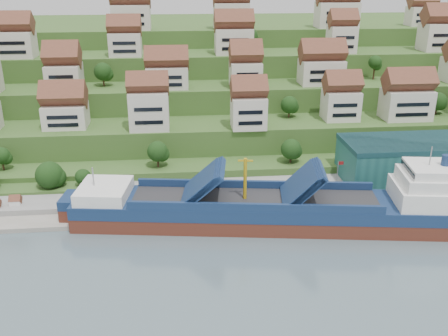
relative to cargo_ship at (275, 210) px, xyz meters
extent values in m
plane|color=slate|center=(-1.95, -0.99, -3.36)|extent=(300.00, 300.00, 0.00)
cube|color=gray|center=(18.05, 14.01, -2.26)|extent=(180.00, 14.00, 2.20)
cube|color=#2D4C1E|center=(-1.95, 85.01, -1.36)|extent=(260.00, 128.00, 4.00)
cube|color=#2D4C1E|center=(-1.95, 90.01, 2.14)|extent=(260.00, 118.00, 11.00)
cube|color=#2D4C1E|center=(-1.95, 98.01, 5.64)|extent=(260.00, 102.00, 18.00)
cube|color=#2D4C1E|center=(-1.95, 106.01, 9.14)|extent=(260.00, 86.00, 25.00)
cube|color=#2D4C1E|center=(-1.95, 115.01, 12.14)|extent=(260.00, 68.00, 31.00)
cube|color=beige|center=(-49.47, 39.47, 10.71)|extent=(11.21, 8.57, 6.13)
cube|color=beige|center=(-27.09, 35.23, 12.69)|extent=(10.26, 7.03, 10.10)
cube|color=beige|center=(-0.97, 34.11, 11.83)|extent=(8.98, 7.62, 8.38)
cube|color=beige|center=(25.83, 39.53, 11.69)|extent=(9.55, 7.73, 8.10)
cube|color=beige|center=(44.32, 38.33, 11.79)|extent=(13.06, 8.26, 8.29)
cube|color=beige|center=(-51.95, 54.61, 18.15)|extent=(9.63, 8.98, 7.01)
cube|color=beige|center=(-22.34, 52.82, 17.77)|extent=(12.02, 7.90, 6.25)
cube|color=beige|center=(0.55, 52.09, 18.31)|extent=(8.96, 8.56, 7.34)
cube|color=beige|center=(23.78, 53.81, 18.26)|extent=(12.82, 8.36, 7.23)
cube|color=beige|center=(-68.61, 68.48, 25.59)|extent=(11.66, 7.86, 7.89)
cube|color=beige|center=(-35.20, 68.31, 25.22)|extent=(9.88, 7.30, 7.15)
cube|color=beige|center=(-1.03, 69.07, 25.63)|extent=(11.85, 7.79, 7.97)
cube|color=beige|center=(34.06, 68.41, 25.87)|extent=(8.61, 7.14, 8.45)
cube|color=beige|center=(67.45, 69.76, 26.07)|extent=(11.11, 8.47, 8.86)
cube|color=beige|center=(-34.29, 85.97, 31.77)|extent=(12.91, 7.51, 8.25)
cube|color=beige|center=(-0.03, 86.14, 31.95)|extent=(11.89, 8.15, 8.61)
cube|color=beige|center=(37.63, 86.58, 31.97)|extent=(14.36, 8.73, 8.65)
cube|color=beige|center=(70.33, 89.82, 31.01)|extent=(9.47, 7.05, 6.73)
ellipsoid|color=#1C4015|center=(-63.26, 26.94, 4.36)|extent=(4.30, 4.30, 4.30)
ellipsoid|color=#1C4015|center=(8.89, 25.13, 4.33)|extent=(5.26, 5.26, 5.26)
ellipsoid|color=#1C4015|center=(-25.00, 25.30, 4.81)|extent=(5.21, 5.21, 5.21)
ellipsoid|color=#1C4015|center=(55.50, 42.12, 11.42)|extent=(5.33, 5.33, 5.33)
ellipsoid|color=#1C4015|center=(11.95, 42.67, 11.33)|extent=(4.94, 4.94, 4.94)
ellipsoid|color=#1C4015|center=(42.27, 58.84, 20.06)|extent=(4.15, 4.15, 4.15)
ellipsoid|color=#1C4015|center=(-41.26, 56.99, 18.96)|extent=(5.27, 5.27, 5.27)
ellipsoid|color=#1C4015|center=(4.23, 72.22, 26.65)|extent=(6.00, 6.00, 6.00)
ellipsoid|color=#1C4015|center=(33.30, 74.95, 27.02)|extent=(4.90, 4.90, 4.90)
ellipsoid|color=#1C4015|center=(38.35, 72.98, 25.56)|extent=(4.24, 4.24, 4.24)
ellipsoid|color=#1C4015|center=(-49.98, 18.01, 2.39)|extent=(6.48, 6.48, 6.48)
ellipsoid|color=#1C4015|center=(-42.38, 18.01, 1.66)|extent=(3.78, 3.78, 3.78)
cylinder|color=gray|center=(16.05, 9.01, 2.84)|extent=(0.16, 0.16, 8.00)
cube|color=maroon|center=(16.65, 9.01, 6.44)|extent=(1.20, 0.05, 0.80)
cube|color=white|center=(-55.95, 10.51, -1.26)|extent=(2.40, 2.20, 2.20)
cube|color=#56261A|center=(-2.22, 0.31, -2.36)|extent=(80.68, 23.11, 5.11)
cube|color=navy|center=(-2.22, 0.31, 1.04)|extent=(80.70, 23.23, 2.66)
cube|color=white|center=(-35.64, 4.94, 3.60)|extent=(11.73, 12.95, 2.66)
cube|color=#262628|center=(-4.24, 0.59, 2.37)|extent=(52.07, 17.35, 0.31)
cube|color=navy|center=(-15.38, 2.13, 5.85)|extent=(9.14, 12.23, 7.07)
cube|color=navy|center=(4.87, -0.68, 5.85)|extent=(8.76, 12.18, 7.47)
cylinder|color=gold|center=(-6.27, 0.87, 6.87)|extent=(0.81, 0.81, 9.20)
cube|color=white|center=(30.19, -4.19, 4.31)|extent=(13.75, 13.23, 4.09)
cube|color=white|center=(30.19, -4.19, 7.58)|extent=(11.56, 11.73, 2.56)
cube|color=white|center=(30.19, -4.19, 9.73)|extent=(9.37, 10.24, 1.84)
cylinder|color=navy|center=(33.23, -4.61, 11.67)|extent=(1.85, 1.85, 2.25)
camera|label=1|loc=(-19.52, -92.72, 47.17)|focal=40.00mm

